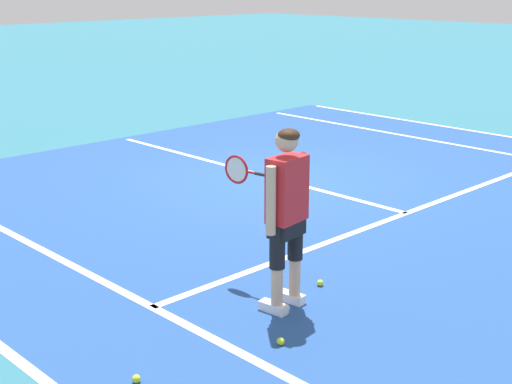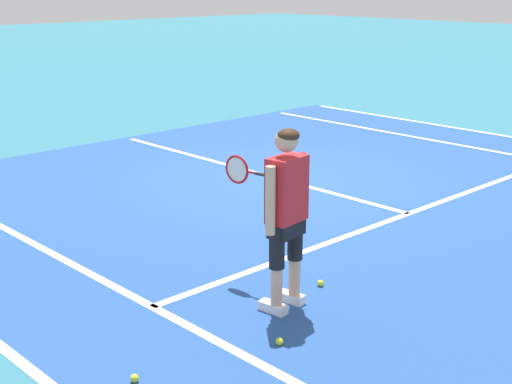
{
  "view_description": "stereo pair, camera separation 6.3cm",
  "coord_description": "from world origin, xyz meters",
  "px_view_note": "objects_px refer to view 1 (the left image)",
  "views": [
    {
      "loc": [
        -7.77,
        -7.5,
        2.97
      ],
      "look_at": [
        -3.22,
        -2.8,
        1.05
      ],
      "focal_mm": 51.2,
      "sensor_mm": 36.0,
      "label": 1
    },
    {
      "loc": [
        -7.73,
        -7.55,
        2.97
      ],
      "look_at": [
        -3.22,
        -2.8,
        1.05
      ],
      "focal_mm": 51.2,
      "sensor_mm": 36.0,
      "label": 2
    }
  ],
  "objects_px": {
    "tennis_player": "(285,207)",
    "tennis_ball_by_baseline": "(136,379)",
    "tennis_ball_near_feet": "(281,341)",
    "tennis_ball_mid_court": "(320,283)"
  },
  "relations": [
    {
      "from": "tennis_ball_by_baseline",
      "to": "tennis_ball_mid_court",
      "type": "bearing_deg",
      "value": 5.45
    },
    {
      "from": "tennis_ball_near_feet",
      "to": "tennis_ball_mid_court",
      "type": "distance_m",
      "value": 1.31
    },
    {
      "from": "tennis_ball_mid_court",
      "to": "tennis_ball_near_feet",
      "type": "bearing_deg",
      "value": -153.63
    },
    {
      "from": "tennis_player",
      "to": "tennis_ball_by_baseline",
      "type": "bearing_deg",
      "value": -175.26
    },
    {
      "from": "tennis_ball_near_feet",
      "to": "tennis_ball_mid_court",
      "type": "bearing_deg",
      "value": 26.37
    },
    {
      "from": "tennis_player",
      "to": "tennis_ball_by_baseline",
      "type": "relative_size",
      "value": 25.95
    },
    {
      "from": "tennis_ball_by_baseline",
      "to": "tennis_ball_mid_court",
      "type": "relative_size",
      "value": 1.0
    },
    {
      "from": "tennis_player",
      "to": "tennis_ball_by_baseline",
      "type": "xyz_separation_m",
      "value": [
        -1.78,
        -0.15,
        -0.96
      ]
    },
    {
      "from": "tennis_ball_near_feet",
      "to": "tennis_ball_by_baseline",
      "type": "xyz_separation_m",
      "value": [
        -1.22,
        0.35,
        0.0
      ]
    },
    {
      "from": "tennis_player",
      "to": "tennis_ball_near_feet",
      "type": "bearing_deg",
      "value": -138.09
    }
  ]
}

